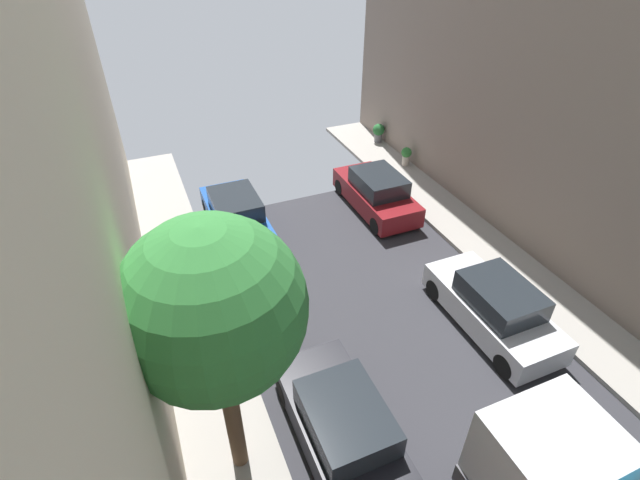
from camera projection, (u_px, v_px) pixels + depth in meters
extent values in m
cube|color=black|center=(342.00, 431.00, 10.09)|extent=(1.76, 4.20, 0.76)
cube|color=#1E2328|center=(346.00, 417.00, 9.56)|extent=(1.56, 2.10, 0.64)
cylinder|color=black|center=(285.00, 393.00, 11.13)|extent=(0.22, 0.64, 0.64)
cylinder|color=black|center=(344.00, 372.00, 11.62)|extent=(0.22, 0.64, 0.64)
cube|color=#194799|center=(236.00, 219.00, 16.85)|extent=(1.76, 4.20, 0.76)
cube|color=#1E2328|center=(235.00, 204.00, 16.33)|extent=(1.56, 2.10, 0.64)
cylinder|color=black|center=(207.00, 207.00, 17.90)|extent=(0.22, 0.64, 0.64)
cylinder|color=black|center=(246.00, 199.00, 18.39)|extent=(0.22, 0.64, 0.64)
cylinder|color=black|center=(226.00, 253.00, 15.58)|extent=(0.22, 0.64, 0.64)
cylinder|color=black|center=(271.00, 242.00, 16.07)|extent=(0.22, 0.64, 0.64)
cube|color=silver|center=(491.00, 311.00, 13.05)|extent=(1.76, 4.20, 0.76)
cube|color=#1E2328|center=(501.00, 296.00, 12.53)|extent=(1.56, 2.10, 0.64)
cylinder|color=black|center=(435.00, 290.00, 14.10)|extent=(0.22, 0.64, 0.64)
cylinder|color=black|center=(477.00, 277.00, 14.59)|extent=(0.22, 0.64, 0.64)
cylinder|color=black|center=(505.00, 366.00, 11.78)|extent=(0.22, 0.64, 0.64)
cylinder|color=black|center=(552.00, 347.00, 12.27)|extent=(0.22, 0.64, 0.64)
cube|color=maroon|center=(376.00, 196.00, 18.15)|extent=(1.76, 4.20, 0.76)
cube|color=#1E2328|center=(379.00, 182.00, 17.62)|extent=(1.56, 2.10, 0.64)
cylinder|color=black|center=(340.00, 187.00, 19.19)|extent=(0.22, 0.64, 0.64)
cylinder|color=black|center=(374.00, 180.00, 19.68)|extent=(0.22, 0.64, 0.64)
cylinder|color=black|center=(376.00, 226.00, 16.88)|extent=(0.22, 0.64, 0.64)
cylinder|color=black|center=(413.00, 217.00, 17.36)|extent=(0.22, 0.64, 0.64)
cube|color=#B7B7BC|center=(547.00, 462.00, 8.20)|extent=(2.10, 1.80, 1.70)
cylinder|color=black|center=(558.00, 470.00, 9.45)|extent=(0.30, 0.96, 0.96)
cylinder|color=brown|center=(232.00, 413.00, 9.01)|extent=(0.33, 0.33, 3.31)
sphere|color=#2D7233|center=(213.00, 308.00, 7.37)|extent=(3.07, 3.07, 3.07)
cylinder|color=#B2A899|center=(164.00, 312.00, 13.25)|extent=(0.34, 0.34, 0.44)
sphere|color=#38843D|center=(162.00, 302.00, 13.03)|extent=(0.38, 0.38, 0.38)
cylinder|color=slate|center=(378.00, 138.00, 23.13)|extent=(0.36, 0.36, 0.40)
sphere|color=#23602D|center=(379.00, 130.00, 22.88)|extent=(0.58, 0.58, 0.58)
cylinder|color=#B2A899|center=(406.00, 161.00, 21.06)|extent=(0.32, 0.32, 0.43)
sphere|color=#2D7233|center=(406.00, 152.00, 20.83)|extent=(0.46, 0.46, 0.46)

